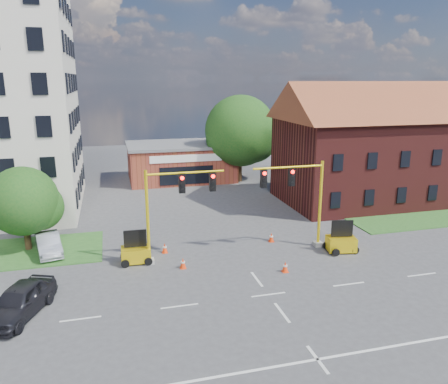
{
  "coord_description": "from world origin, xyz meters",
  "views": [
    {
      "loc": [
        -8.03,
        -20.72,
        11.65
      ],
      "look_at": [
        0.07,
        10.0,
        3.4
      ],
      "focal_mm": 35.0,
      "sensor_mm": 36.0,
      "label": 1
    }
  ],
  "objects_px": {
    "trailer_east": "(341,242)",
    "sedan_dark": "(19,301)",
    "signal_mast_east": "(299,195)",
    "pickup_white": "(359,204)",
    "signal_mast_west": "(173,204)",
    "trailer_west": "(136,253)"
  },
  "relations": [
    {
      "from": "signal_mast_east",
      "to": "pickup_white",
      "type": "bearing_deg",
      "value": 36.9
    },
    {
      "from": "pickup_white",
      "to": "sedan_dark",
      "type": "distance_m",
      "value": 28.79
    },
    {
      "from": "trailer_east",
      "to": "sedan_dark",
      "type": "bearing_deg",
      "value": -158.59
    },
    {
      "from": "signal_mast_east",
      "to": "sedan_dark",
      "type": "relative_size",
      "value": 1.29
    },
    {
      "from": "signal_mast_west",
      "to": "trailer_east",
      "type": "xyz_separation_m",
      "value": [
        11.41,
        -1.36,
        -3.24
      ]
    },
    {
      "from": "trailer_east",
      "to": "pickup_white",
      "type": "distance_m",
      "value": 10.31
    },
    {
      "from": "trailer_west",
      "to": "trailer_east",
      "type": "xyz_separation_m",
      "value": [
        13.89,
        -1.72,
        0.01
      ]
    },
    {
      "from": "trailer_east",
      "to": "signal_mast_west",
      "type": "bearing_deg",
      "value": -175.35
    },
    {
      "from": "pickup_white",
      "to": "signal_mast_west",
      "type": "bearing_deg",
      "value": 115.9
    },
    {
      "from": "signal_mast_west",
      "to": "trailer_west",
      "type": "relative_size",
      "value": 2.91
    },
    {
      "from": "signal_mast_west",
      "to": "sedan_dark",
      "type": "xyz_separation_m",
      "value": [
        -8.58,
        -4.88,
        -3.1
      ]
    },
    {
      "from": "sedan_dark",
      "to": "pickup_white",
      "type": "bearing_deg",
      "value": 45.85
    },
    {
      "from": "signal_mast_east",
      "to": "trailer_west",
      "type": "distance_m",
      "value": 11.65
    },
    {
      "from": "signal_mast_east",
      "to": "pickup_white",
      "type": "height_order",
      "value": "signal_mast_east"
    },
    {
      "from": "trailer_west",
      "to": "signal_mast_east",
      "type": "bearing_deg",
      "value": -0.46
    },
    {
      "from": "trailer_west",
      "to": "sedan_dark",
      "type": "distance_m",
      "value": 8.05
    },
    {
      "from": "signal_mast_west",
      "to": "pickup_white",
      "type": "bearing_deg",
      "value": 20.92
    },
    {
      "from": "signal_mast_west",
      "to": "sedan_dark",
      "type": "relative_size",
      "value": 1.29
    },
    {
      "from": "trailer_west",
      "to": "trailer_east",
      "type": "relative_size",
      "value": 0.98
    },
    {
      "from": "signal_mast_east",
      "to": "trailer_east",
      "type": "distance_m",
      "value": 4.43
    },
    {
      "from": "signal_mast_east",
      "to": "sedan_dark",
      "type": "bearing_deg",
      "value": -164.24
    },
    {
      "from": "trailer_west",
      "to": "sedan_dark",
      "type": "xyz_separation_m",
      "value": [
        -6.1,
        -5.24,
        0.15
      ]
    }
  ]
}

